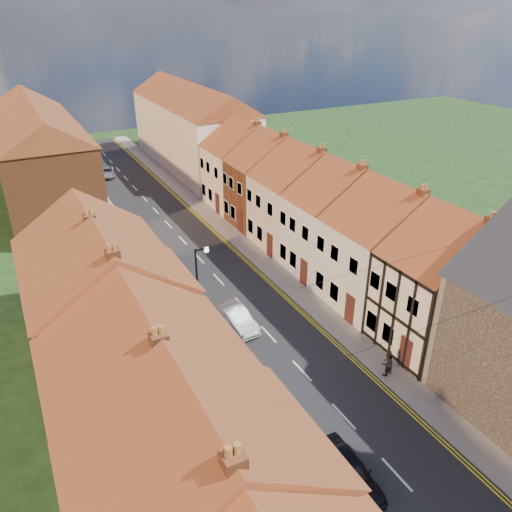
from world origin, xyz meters
The scene contains 21 objects.
road centered at (0.00, 30.00, 0.01)m, with size 7.00×90.00×0.02m, color black.
pavement_left centered at (-4.40, 30.00, 0.06)m, with size 1.80×90.00×0.12m, color #A8A299.
pavement_right centered at (4.40, 30.00, 0.06)m, with size 1.80×90.00×0.12m, color #A8A299.
cottage_r_tudor centered at (9.27, 12.70, 4.47)m, with size 8.30×5.20×9.00m.
cottage_r_white_near centered at (9.30, 18.10, 4.47)m, with size 8.30×6.00×9.00m.
cottage_r_cream_mid centered at (9.30, 23.50, 4.48)m, with size 8.30×5.20×9.00m.
cottage_r_pink centered at (9.30, 28.90, 4.47)m, with size 8.30×6.00×9.00m.
cottage_r_white_far centered at (9.30, 34.30, 4.48)m, with size 8.30×5.20×9.00m.
cottage_r_cream_far centered at (9.30, 39.70, 4.47)m, with size 8.30×6.00×9.00m.
cottage_l_cream centered at (-9.30, 5.55, 4.52)m, with size 8.30×6.30×9.10m.
cottage_l_white centered at (-9.30, 11.95, 4.37)m, with size 8.30×6.90×8.80m.
cottage_l_brick_mid centered at (-9.30, 18.05, 4.53)m, with size 8.30×5.70×9.10m.
cottage_l_pink centered at (-9.30, 23.85, 4.37)m, with size 8.30×6.30×8.80m.
block_right_far centered at (9.30, 55.00, 5.29)m, with size 8.30×24.20×10.50m.
block_left_far centered at (-9.30, 50.00, 5.29)m, with size 8.30×24.20×10.50m.
lamppost centered at (-3.81, 20.00, 3.54)m, with size 0.88×0.15×6.00m.
car_near centered at (-2.20, 6.70, 0.69)m, with size 1.62×4.02×1.37m, color black.
car_mid centered at (-1.50, 19.79, 0.67)m, with size 1.43×4.10×1.35m, color #9B9CA2.
car_distant centered at (-1.88, 55.72, 0.54)m, with size 1.79×3.88×1.08m, color gray.
pedestrian_right centered at (3.98, 11.46, 0.95)m, with size 0.80×0.63×1.65m, color black.
pedestrian_left_b centered at (-3.70, 16.00, 0.96)m, with size 0.61×0.40×1.67m, color black.
Camera 1 is at (-12.81, -4.87, 18.99)m, focal length 35.00 mm.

